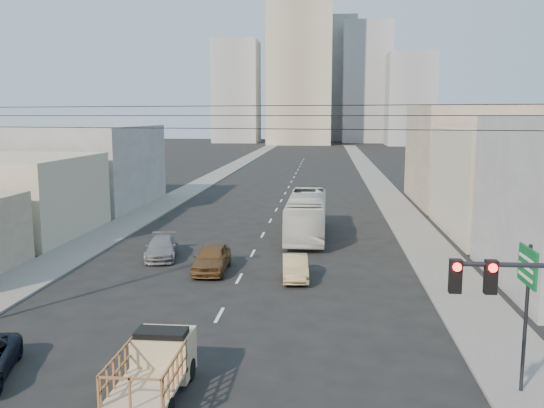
% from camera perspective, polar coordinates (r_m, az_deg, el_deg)
% --- Properties ---
extents(ground, '(420.00, 420.00, 0.00)m').
position_cam_1_polar(ground, '(19.66, -9.76, -18.63)').
color(ground, black).
rests_on(ground, ground).
extents(sidewalk_left, '(3.50, 180.00, 0.12)m').
position_cam_1_polar(sidewalk_left, '(88.83, -5.34, 2.91)').
color(sidewalk_left, slate).
rests_on(sidewalk_left, ground).
extents(sidewalk_right, '(3.50, 180.00, 0.12)m').
position_cam_1_polar(sidewalk_right, '(87.56, 9.97, 2.73)').
color(sidewalk_right, slate).
rests_on(sidewalk_right, ground).
extents(lane_dashes, '(0.15, 104.00, 0.01)m').
position_cam_1_polar(lane_dashes, '(70.56, 1.49, 1.40)').
color(lane_dashes, silver).
rests_on(lane_dashes, ground).
extents(flatbed_pickup, '(1.95, 4.41, 1.90)m').
position_cam_1_polar(flatbed_pickup, '(19.60, -11.56, -15.23)').
color(flatbed_pickup, tan).
rests_on(flatbed_pickup, ground).
extents(city_bus, '(2.79, 11.75, 3.27)m').
position_cam_1_polar(city_bus, '(43.28, 3.46, -1.08)').
color(city_bus, silver).
rests_on(city_bus, ground).
extents(sedan_brown, '(2.00, 4.69, 1.58)m').
position_cam_1_polar(sedan_brown, '(33.84, -5.97, -5.35)').
color(sedan_brown, brown).
rests_on(sedan_brown, ground).
extents(sedan_tan, '(1.71, 4.06, 1.30)m').
position_cam_1_polar(sedan_tan, '(32.21, 2.31, -6.29)').
color(sedan_tan, tan).
rests_on(sedan_tan, ground).
extents(sedan_grey, '(2.74, 4.89, 1.34)m').
position_cam_1_polar(sedan_grey, '(37.47, -10.88, -4.27)').
color(sedan_grey, slate).
rests_on(sedan_grey, ground).
extents(traffic_signal, '(3.23, 0.35, 6.00)m').
position_cam_1_polar(traffic_signal, '(15.05, 24.98, -11.18)').
color(traffic_signal, '#2D2D33').
rests_on(traffic_signal, ground).
extents(green_sign, '(0.18, 1.60, 5.00)m').
position_cam_1_polar(green_sign, '(20.11, 23.94, -7.18)').
color(green_sign, '#2D2D33').
rests_on(green_sign, ground).
extents(overhead_wires, '(23.01, 5.02, 0.72)m').
position_cam_1_polar(overhead_wires, '(18.93, -9.28, 8.53)').
color(overhead_wires, black).
rests_on(overhead_wires, ground).
extents(bldg_right_mid, '(11.00, 14.00, 8.00)m').
position_cam_1_polar(bldg_right_mid, '(47.45, 23.48, 1.96)').
color(bldg_right_mid, '#B7AF93').
rests_on(bldg_right_mid, ground).
extents(bldg_right_far, '(12.00, 16.00, 10.00)m').
position_cam_1_polar(bldg_right_far, '(62.83, 19.49, 4.58)').
color(bldg_right_far, gray).
rests_on(bldg_right_far, ground).
extents(bldg_left_mid, '(11.00, 12.00, 6.00)m').
position_cam_1_polar(bldg_left_mid, '(47.62, -24.59, 0.70)').
color(bldg_left_mid, '#B7AF93').
rests_on(bldg_left_mid, ground).
extents(bldg_left_far, '(12.00, 16.00, 8.00)m').
position_cam_1_polar(bldg_left_far, '(61.08, -18.06, 3.60)').
color(bldg_left_far, gray).
rests_on(bldg_left_far, ground).
extents(high_rise_tower, '(20.00, 20.00, 60.00)m').
position_cam_1_polar(high_rise_tower, '(188.21, 2.80, 15.12)').
color(high_rise_tower, tan).
rests_on(high_rise_tower, ground).
extents(midrise_ne, '(16.00, 16.00, 40.00)m').
position_cam_1_polar(midrise_ne, '(202.56, 9.34, 11.72)').
color(midrise_ne, '#989CA0').
rests_on(midrise_ne, ground).
extents(midrise_nw, '(15.00, 15.00, 34.00)m').
position_cam_1_polar(midrise_nw, '(199.38, -3.54, 11.01)').
color(midrise_nw, '#989CA0').
rests_on(midrise_nw, ground).
extents(midrise_back, '(18.00, 18.00, 44.00)m').
position_cam_1_polar(midrise_back, '(217.22, 5.86, 12.11)').
color(midrise_back, gray).
rests_on(midrise_back, ground).
extents(midrise_east, '(14.00, 14.00, 28.00)m').
position_cam_1_polar(midrise_east, '(183.64, 13.52, 10.05)').
color(midrise_east, '#989CA0').
rests_on(midrise_east, ground).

